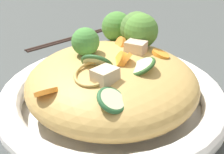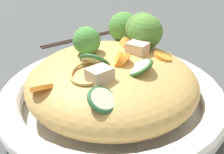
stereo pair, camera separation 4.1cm
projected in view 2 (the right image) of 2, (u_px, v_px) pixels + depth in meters
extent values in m
plane|color=#3F4343|center=(112.00, 119.00, 0.44)|extent=(3.00, 3.00, 0.00)
cylinder|color=white|center=(112.00, 112.00, 0.44)|extent=(0.31, 0.31, 0.02)
torus|color=white|center=(112.00, 96.00, 0.42)|extent=(0.32, 0.32, 0.03)
ellipsoid|color=tan|center=(112.00, 82.00, 0.41)|extent=(0.24, 0.24, 0.08)
torus|color=#B49A48|center=(104.00, 71.00, 0.40)|extent=(0.05, 0.05, 0.02)
torus|color=tan|center=(116.00, 74.00, 0.37)|extent=(0.08, 0.08, 0.01)
torus|color=tan|center=(88.00, 72.00, 0.35)|extent=(0.06, 0.06, 0.02)
cone|color=#96B86F|center=(144.00, 48.00, 0.44)|extent=(0.03, 0.03, 0.01)
sphere|color=#4F8234|center=(145.00, 32.00, 0.43)|extent=(0.07, 0.07, 0.05)
cone|color=#98AC6C|center=(141.00, 46.00, 0.45)|extent=(0.03, 0.03, 0.02)
sphere|color=#4F7837|center=(142.00, 29.00, 0.44)|extent=(0.07, 0.07, 0.05)
cone|color=#94B56E|center=(123.00, 42.00, 0.49)|extent=(0.03, 0.03, 0.02)
sphere|color=#478035|center=(124.00, 27.00, 0.47)|extent=(0.07, 0.07, 0.05)
cone|color=#90B373|center=(87.00, 54.00, 0.40)|extent=(0.02, 0.02, 0.01)
sphere|color=#45843B|center=(87.00, 41.00, 0.40)|extent=(0.05, 0.05, 0.04)
cylinder|color=orange|center=(42.00, 88.00, 0.35)|extent=(0.03, 0.03, 0.02)
cylinder|color=orange|center=(123.00, 44.00, 0.43)|extent=(0.02, 0.02, 0.02)
cylinder|color=orange|center=(123.00, 62.00, 0.37)|extent=(0.03, 0.03, 0.02)
cylinder|color=orange|center=(119.00, 61.00, 0.37)|extent=(0.03, 0.03, 0.02)
cylinder|color=orange|center=(163.00, 57.00, 0.40)|extent=(0.03, 0.03, 0.01)
cylinder|color=beige|center=(95.00, 62.00, 0.37)|extent=(0.04, 0.04, 0.03)
torus|color=#2D5B2D|center=(95.00, 62.00, 0.37)|extent=(0.05, 0.05, 0.04)
cylinder|color=beige|center=(139.00, 68.00, 0.36)|extent=(0.05, 0.05, 0.02)
torus|color=#2A5122|center=(139.00, 68.00, 0.36)|extent=(0.05, 0.05, 0.02)
cylinder|color=beige|center=(102.00, 100.00, 0.32)|extent=(0.04, 0.04, 0.02)
torus|color=#26572F|center=(102.00, 100.00, 0.32)|extent=(0.05, 0.05, 0.02)
cube|color=#CBB390|center=(100.00, 76.00, 0.34)|extent=(0.03, 0.03, 0.02)
cube|color=#D3B193|center=(138.00, 51.00, 0.40)|extent=(0.03, 0.04, 0.02)
cylinder|color=black|center=(82.00, 37.00, 0.74)|extent=(0.22, 0.05, 0.01)
cylinder|color=black|center=(84.00, 38.00, 0.73)|extent=(0.22, 0.05, 0.01)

